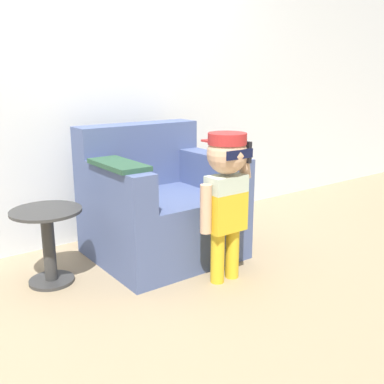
# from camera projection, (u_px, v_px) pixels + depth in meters

# --- Properties ---
(ground_plane) EXTENTS (10.00, 10.00, 0.00)m
(ground_plane) POSITION_uv_depth(u_px,v_px,m) (151.00, 263.00, 3.07)
(ground_plane) COLOR #998466
(wall_back) EXTENTS (10.00, 0.05, 2.60)m
(wall_back) POSITION_uv_depth(u_px,v_px,m) (95.00, 68.00, 3.31)
(wall_back) COLOR silver
(wall_back) RESTS_ON ground_plane
(armchair) EXTENTS (0.95, 0.86, 0.91)m
(armchair) POSITION_uv_depth(u_px,v_px,m) (159.00, 207.00, 3.17)
(armchair) COLOR #475684
(armchair) RESTS_ON ground_plane
(person_child) EXTENTS (0.38, 0.28, 0.93)m
(person_child) POSITION_uv_depth(u_px,v_px,m) (226.00, 184.00, 2.68)
(person_child) COLOR gold
(person_child) RESTS_ON ground_plane
(side_table) EXTENTS (0.42, 0.42, 0.47)m
(side_table) POSITION_uv_depth(u_px,v_px,m) (48.00, 239.00, 2.73)
(side_table) COLOR #333333
(side_table) RESTS_ON ground_plane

